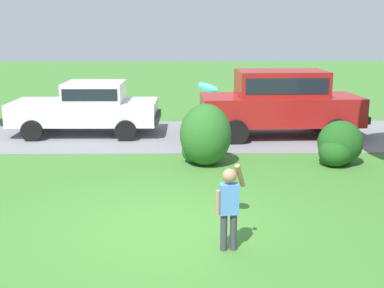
{
  "coord_description": "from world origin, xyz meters",
  "views": [
    {
      "loc": [
        0.34,
        -7.58,
        3.13
      ],
      "look_at": [
        0.49,
        1.15,
        1.1
      ],
      "focal_mm": 47.38,
      "sensor_mm": 36.0,
      "label": 1
    }
  ],
  "objects_px": {
    "child_thrower": "(229,202)",
    "frisbee": "(208,87)",
    "parked_sedan": "(88,106)",
    "parked_suv": "(280,100)"
  },
  "relations": [
    {
      "from": "parked_suv",
      "to": "child_thrower",
      "type": "distance_m",
      "value": 7.96
    },
    {
      "from": "parked_sedan",
      "to": "parked_suv",
      "type": "bearing_deg",
      "value": -4.15
    },
    {
      "from": "parked_sedan",
      "to": "frisbee",
      "type": "distance_m",
      "value": 8.47
    },
    {
      "from": "child_thrower",
      "to": "frisbee",
      "type": "xyz_separation_m",
      "value": [
        -0.29,
        0.34,
        1.59
      ]
    },
    {
      "from": "frisbee",
      "to": "parked_suv",
      "type": "bearing_deg",
      "value": 71.62
    },
    {
      "from": "child_thrower",
      "to": "frisbee",
      "type": "bearing_deg",
      "value": 131.31
    },
    {
      "from": "parked_suv",
      "to": "frisbee",
      "type": "relative_size",
      "value": 16.51
    },
    {
      "from": "parked_suv",
      "to": "frisbee",
      "type": "bearing_deg",
      "value": -108.38
    },
    {
      "from": "parked_sedan",
      "to": "frisbee",
      "type": "height_order",
      "value": "frisbee"
    },
    {
      "from": "parked_sedan",
      "to": "frisbee",
      "type": "xyz_separation_m",
      "value": [
        3.16,
        -7.73,
        1.46
      ]
    }
  ]
}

